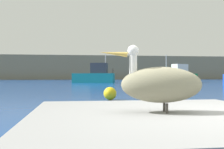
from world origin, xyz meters
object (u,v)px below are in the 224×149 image
pelican (160,84)px  fishing_boat_green (177,76)px  fishing_boat_teal (95,76)px  mooring_buoy (110,94)px

pelican → fishing_boat_green: (14.76, 37.54, -0.01)m
pelican → fishing_boat_teal: fishing_boat_teal is taller
fishing_boat_green → mooring_buoy: 31.75m
pelican → mooring_buoy: pelican is taller
fishing_boat_green → fishing_boat_teal: size_ratio=1.11×
pelican → mooring_buoy: 9.18m
pelican → fishing_boat_teal: size_ratio=0.19×
fishing_boat_green → fishing_boat_teal: bearing=-20.9°
pelican → fishing_boat_teal: (1.95, 37.60, 0.06)m
pelican → fishing_boat_teal: bearing=-85.6°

